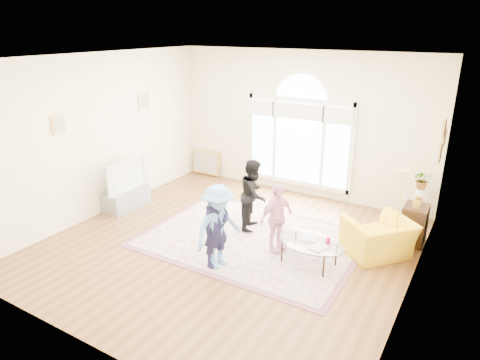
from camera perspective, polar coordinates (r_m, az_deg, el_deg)
The scene contains 17 objects.
ground at distance 7.68m, azimuth -1.60°, elevation -8.62°, with size 6.00×6.00×0.00m, color brown.
room_shell at distance 9.49m, azimuth 7.64°, elevation 6.96°, with size 6.00×6.00×6.00m.
area_rug at distance 7.83m, azimuth 1.58°, elevation -7.93°, with size 3.60×2.60×0.02m, color beige.
rug_border at distance 7.83m, azimuth 1.58°, elevation -7.96°, with size 3.80×2.80×0.01m, color #844B5C.
tv_console at distance 9.41m, azimuth -14.89°, elevation -2.34°, with size 0.45×1.00×0.42m, color gray.
television at distance 9.22m, azimuth -15.16°, elevation 0.76°, with size 0.18×1.14×0.66m.
coffee_table at distance 6.99m, azimuth 9.24°, elevation -8.21°, with size 1.26×0.89×0.54m.
armchair at distance 7.55m, azimuth 17.92°, elevation -7.36°, with size 1.01×0.89×0.66m, color yellow.
side_cabinet at distance 8.21m, azimuth 22.21°, elevation -5.51°, with size 0.40×0.50×0.70m, color black.
floor_lamp at distance 7.34m, azimuth 20.86°, elevation -0.40°, with size 0.32×0.32×1.51m.
plant_pedestal at distance 9.07m, azimuth 22.72°, elevation -3.18°, with size 0.20×0.20×0.70m, color white.
potted_plant at distance 8.88m, azimuth 23.18°, elevation 0.05°, with size 0.35×0.30×0.39m, color #33722D.
leaning_picture at distance 11.17m, azimuth -4.45°, elevation 0.69°, with size 0.80×0.05×0.62m, color tan.
child_navy at distance 6.76m, azimuth -3.22°, elevation -6.40°, with size 0.48×0.31×1.31m, color #19173B.
child_black at distance 7.99m, azimuth 1.84°, elevation -1.93°, with size 0.65×0.51×1.35m, color black.
child_pink at distance 7.22m, azimuth 4.90°, elevation -5.03°, with size 0.72×0.30×1.22m, color #FAABC8.
child_blue at distance 6.72m, azimuth -2.90°, elevation -6.23°, with size 0.89×0.51×1.38m, color #639EE1.
Camera 1 is at (3.65, -5.67, 3.67)m, focal length 32.00 mm.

